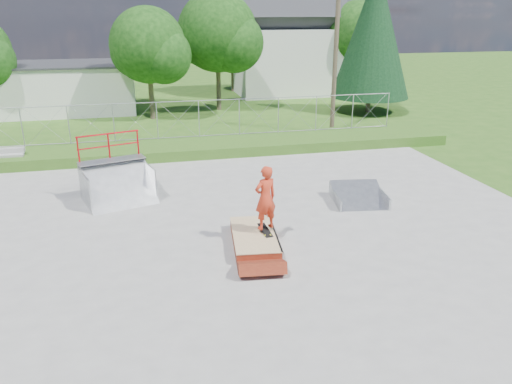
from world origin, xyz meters
TOP-DOWN VIEW (x-y plane):
  - ground at (0.00, 0.00)m, footprint 120.00×120.00m
  - concrete_pad at (0.00, 0.00)m, footprint 20.00×16.00m
  - grass_berm at (0.00, 9.50)m, footprint 24.00×3.00m
  - grind_box at (0.14, -0.82)m, footprint 1.51×2.66m
  - quarter_pipe at (-3.68, 3.61)m, footprint 2.73×2.50m
  - flat_bank_ramp at (4.45, 1.61)m, footprint 1.98×2.08m
  - skateboard at (0.47, -0.80)m, footprint 0.29×0.81m
  - skater at (0.47, -0.80)m, footprint 0.78×0.63m
  - concrete_stairs at (-8.50, 8.70)m, footprint 1.50×1.60m
  - chain_link_fence at (0.00, 10.50)m, footprint 20.00×0.06m
  - utility_building_flat at (-8.00, 22.00)m, footprint 10.00×6.00m
  - gable_house at (9.00, 26.00)m, footprint 8.40×6.08m
  - utility_pole at (7.50, 12.00)m, footprint 0.24×0.24m
  - tree_left_near at (-1.75, 17.83)m, footprint 4.76×4.48m
  - tree_center at (2.78, 19.81)m, footprint 5.44×5.12m
  - tree_right_far at (14.27, 23.82)m, footprint 5.10×4.80m
  - tree_back_mid at (5.21, 27.86)m, footprint 4.08×3.84m
  - conifer_tree at (12.00, 17.00)m, footprint 5.04×5.04m

SIDE VIEW (x-z plane):
  - ground at x=0.00m, z-range 0.00..0.00m
  - concrete_pad at x=0.00m, z-range 0.00..0.04m
  - grind_box at x=0.14m, z-range 0.00..0.38m
  - grass_berm at x=0.00m, z-range 0.00..0.50m
  - flat_bank_ramp at x=4.45m, z-range 0.00..0.53m
  - concrete_stairs at x=-8.50m, z-range 0.00..0.80m
  - skateboard at x=0.47m, z-range 0.36..0.49m
  - quarter_pipe at x=-3.68m, z-range 0.00..2.28m
  - skater at x=0.47m, z-range 0.42..2.28m
  - chain_link_fence at x=0.00m, z-range 0.50..2.30m
  - utility_building_flat at x=-8.00m, z-range 0.00..3.00m
  - tree_back_mid at x=5.21m, z-range 0.78..6.48m
  - gable_house at x=9.00m, z-range -0.63..8.31m
  - utility_pole at x=7.50m, z-range 0.00..8.00m
  - tree_left_near at x=-1.75m, z-range 0.91..7.56m
  - tree_right_far at x=14.27m, z-range 0.98..8.10m
  - tree_center at x=2.78m, z-range 1.05..8.65m
  - conifer_tree at x=12.00m, z-range 0.50..9.60m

